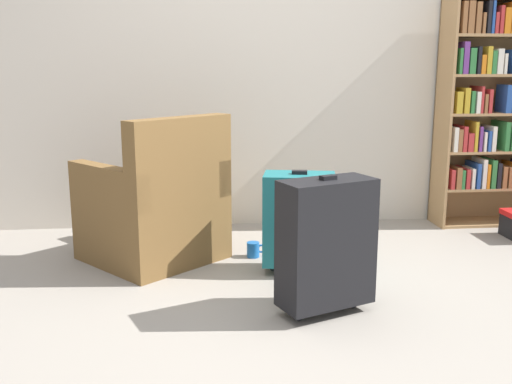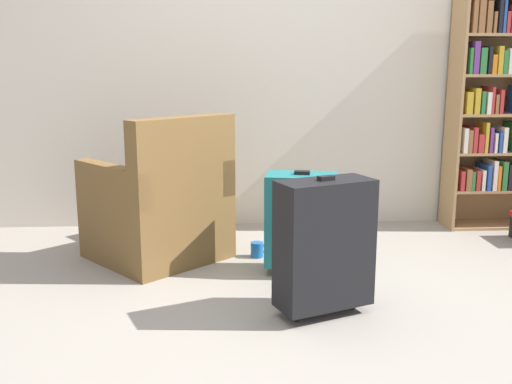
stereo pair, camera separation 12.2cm
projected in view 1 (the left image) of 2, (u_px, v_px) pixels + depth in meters
The scene contains 7 objects.
ground_plane at pixel (293, 320), 2.81m from camera, with size 10.35×10.35×0.00m, color gray.
back_wall at pixel (255, 49), 4.29m from camera, with size 5.91×0.10×2.60m, color beige.
bookshelf at pixel (508, 105), 4.36m from camera, with size 1.03×0.29×1.66m.
armchair at pixel (156, 210), 3.62m from camera, with size 0.99×0.99×0.90m.
mug at pixel (254, 250), 3.73m from camera, with size 0.12×0.08×0.10m.
suitcase_black at pixel (326, 243), 2.82m from camera, with size 0.50×0.36×0.69m.
suitcase_teal at pixel (299, 219), 3.42m from camera, with size 0.44×0.32×0.60m.
Camera 1 is at (-0.44, -2.58, 1.19)m, focal length 41.50 mm.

